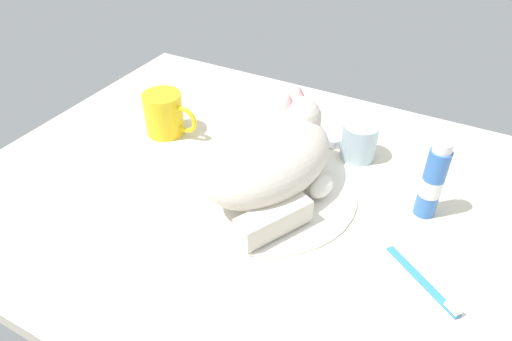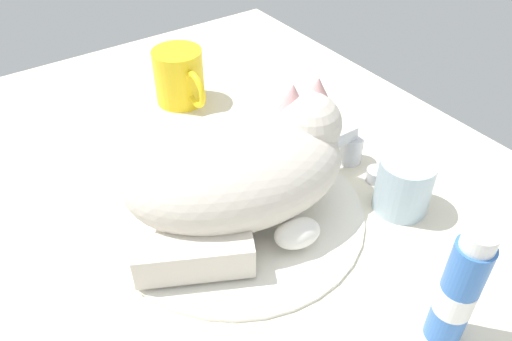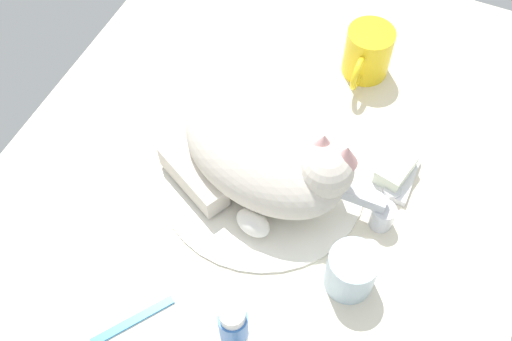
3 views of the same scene
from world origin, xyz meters
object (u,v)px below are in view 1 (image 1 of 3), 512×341
at_px(soap_bar, 272,120).
at_px(toothpaste_bottle, 433,181).
at_px(cat, 272,157).
at_px(rinse_cup, 359,141).
at_px(faucet, 307,131).
at_px(toothbrush, 426,283).
at_px(coffee_mug, 165,114).

bearing_deg(soap_bar, toothpaste_bottle, -17.64).
distance_m(cat, rinse_cup, 0.21).
distance_m(faucet, cat, 0.18).
bearing_deg(soap_bar, cat, -63.27).
distance_m(soap_bar, toothbrush, 0.48).
xyz_separation_m(faucet, toothpaste_bottle, (0.27, -0.10, 0.04)).
relative_size(faucet, soap_bar, 1.96).
bearing_deg(soap_bar, coffee_mug, -149.70).
xyz_separation_m(coffee_mug, soap_bar, (0.20, 0.12, -0.02)).
distance_m(faucet, toothbrush, 0.40).
bearing_deg(faucet, rinse_cup, 0.77).
distance_m(coffee_mug, rinse_cup, 0.41).
xyz_separation_m(toothpaste_bottle, toothbrush, (0.04, -0.16, -0.06)).
height_order(faucet, soap_bar, faucet).
bearing_deg(faucet, soap_bar, 174.34).
bearing_deg(cat, toothbrush, -16.71).
height_order(faucet, cat, cat).
bearing_deg(coffee_mug, toothpaste_bottle, 0.32).
bearing_deg(toothpaste_bottle, faucet, 158.70).
relative_size(faucet, rinse_cup, 1.83).
relative_size(soap_bar, toothbrush, 0.55).
bearing_deg(faucet, toothpaste_bottle, -21.30).
bearing_deg(rinse_cup, cat, -121.36).
xyz_separation_m(coffee_mug, toothpaste_bottle, (0.55, 0.00, 0.02)).
bearing_deg(coffee_mug, cat, -12.86).
xyz_separation_m(coffee_mug, toothbrush, (0.59, -0.16, -0.04)).
height_order(rinse_cup, toothbrush, rinse_cup).
bearing_deg(cat, rinse_cup, 58.64).
relative_size(rinse_cup, soap_bar, 1.07).
height_order(cat, toothbrush, cat).
distance_m(toothpaste_bottle, toothbrush, 0.18).
relative_size(faucet, toothpaste_bottle, 0.92).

